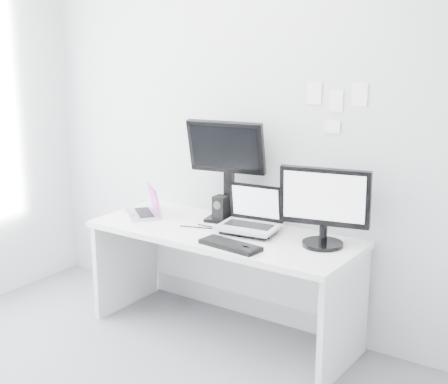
{
  "coord_description": "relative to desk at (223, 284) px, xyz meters",
  "views": [
    {
      "loc": [
        2.31,
        -2.09,
        2.03
      ],
      "look_at": [
        0.02,
        1.23,
        1.0
      ],
      "focal_mm": 52.51,
      "sensor_mm": 36.0,
      "label": 1
    }
  ],
  "objects": [
    {
      "name": "macbook",
      "position": [
        -0.68,
        -0.02,
        0.48
      ],
      "size": [
        0.38,
        0.37,
        0.23
      ],
      "primitive_type": "cube",
      "rotation": [
        0.0,
        0.0,
        -0.67
      ],
      "color": "#A9AAAE",
      "rests_on": "desk"
    },
    {
      "name": "dell_laptop",
      "position": [
        0.16,
        0.05,
        0.52
      ],
      "size": [
        0.41,
        0.34,
        0.31
      ],
      "primitive_type": "cube",
      "rotation": [
        0.0,
        0.0,
        0.14
      ],
      "color": "silver",
      "rests_on": "desk"
    },
    {
      "name": "mouse",
      "position": [
        0.33,
        -0.23,
        0.38
      ],
      "size": [
        0.11,
        0.09,
        0.03
      ],
      "primitive_type": "ellipsoid",
      "rotation": [
        0.0,
        0.0,
        -0.36
      ],
      "color": "black",
      "rests_on": "desk"
    },
    {
      "name": "back_wall",
      "position": [
        0.0,
        0.35,
        0.99
      ],
      "size": [
        3.6,
        0.0,
        3.6
      ],
      "primitive_type": "plane",
      "rotation": [
        1.57,
        0.0,
        0.0
      ],
      "color": "silver",
      "rests_on": "ground"
    },
    {
      "name": "rear_monitor",
      "position": [
        -0.11,
        0.2,
        0.72
      ],
      "size": [
        0.55,
        0.3,
        0.71
      ],
      "primitive_type": "cube",
      "rotation": [
        0.0,
        0.0,
        0.21
      ],
      "color": "black",
      "rests_on": "desk"
    },
    {
      "name": "samsung_monitor",
      "position": [
        0.66,
        0.1,
        0.61
      ],
      "size": [
        0.59,
        0.37,
        0.5
      ],
      "primitive_type": "cube",
      "rotation": [
        0.0,
        0.0,
        0.24
      ],
      "color": "black",
      "rests_on": "desk"
    },
    {
      "name": "wall_note_3",
      "position": [
        0.58,
        0.34,
        1.05
      ],
      "size": [
        0.11,
        0.0,
        0.08
      ],
      "primitive_type": "cube",
      "color": "white",
      "rests_on": "back_wall"
    },
    {
      "name": "keyboard",
      "position": [
        0.22,
        -0.24,
        0.38
      ],
      "size": [
        0.41,
        0.18,
        0.03
      ],
      "primitive_type": "cube",
      "rotation": [
        0.0,
        0.0,
        -0.09
      ],
      "color": "black",
      "rests_on": "desk"
    },
    {
      "name": "desk",
      "position": [
        0.0,
        0.0,
        0.0
      ],
      "size": [
        1.8,
        0.7,
        0.73
      ],
      "primitive_type": "cube",
      "color": "white",
      "rests_on": "ground"
    },
    {
      "name": "speaker",
      "position": [
        -0.13,
        0.17,
        0.46
      ],
      "size": [
        0.1,
        0.1,
        0.18
      ],
      "primitive_type": "cube",
      "rotation": [
        0.0,
        0.0,
        -0.14
      ],
      "color": "black",
      "rests_on": "desk"
    },
    {
      "name": "wall_note_1",
      "position": [
        0.6,
        0.34,
        1.22
      ],
      "size": [
        0.09,
        0.0,
        0.13
      ],
      "primitive_type": "cube",
      "color": "white",
      "rests_on": "back_wall"
    },
    {
      "name": "wall_note_2",
      "position": [
        0.75,
        0.34,
        1.26
      ],
      "size": [
        0.1,
        0.0,
        0.14
      ],
      "primitive_type": "cube",
      "color": "white",
      "rests_on": "back_wall"
    },
    {
      "name": "wall_note_0",
      "position": [
        0.45,
        0.34,
        1.26
      ],
      "size": [
        0.1,
        0.0,
        0.14
      ],
      "primitive_type": "cube",
      "color": "white",
      "rests_on": "back_wall"
    }
  ]
}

